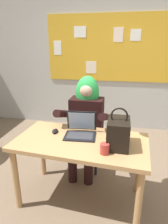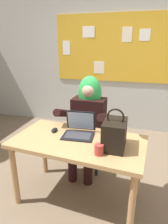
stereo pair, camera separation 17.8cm
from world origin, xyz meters
The scene contains 9 objects.
ground_plane centered at (0.00, 0.00, 0.00)m, with size 24.00×24.00×0.00m, color #75604C.
wall_back_bulletin centered at (0.00, 2.12, 1.36)m, with size 6.42×2.33×2.69m.
desk_main centered at (-0.12, -0.03, 0.63)m, with size 1.36×0.79×0.72m.
chair_at_desk centered at (-0.17, 0.68, 0.51)m, with size 0.45×0.45×0.91m.
person_costumed centered at (-0.18, 0.55, 0.74)m, with size 0.60×0.61×1.26m.
laptop centered at (-0.15, 0.09, 0.78)m, with size 0.34×0.31×0.24m.
computer_mouse centered at (-0.43, 0.09, 0.74)m, with size 0.06×0.10×0.03m, color black.
handbag centered at (0.24, -0.07, 0.86)m, with size 0.20×0.30×0.38m.
coffee_mug centered at (0.13, -0.24, 0.77)m, with size 0.08×0.08×0.10m, color #B23833.
Camera 1 is at (0.25, -1.74, 1.63)m, focal length 31.44 mm.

